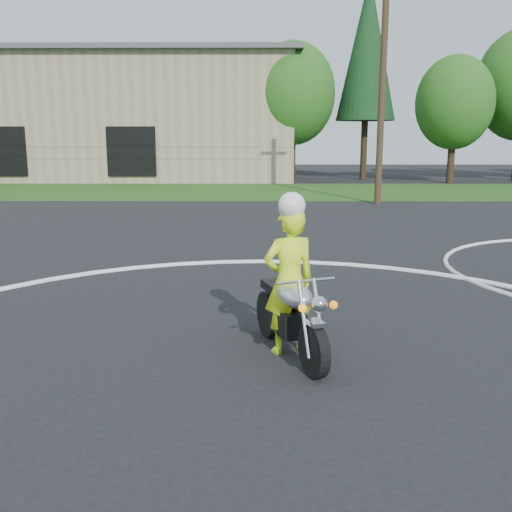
{
  "coord_description": "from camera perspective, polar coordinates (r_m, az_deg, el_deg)",
  "views": [
    {
      "loc": [
        -0.06,
        -3.62,
        2.75
      ],
      "look_at": [
        -0.12,
        4.38,
        1.1
      ],
      "focal_mm": 40.0,
      "sensor_mm": 36.0,
      "label": 1
    }
  ],
  "objects": [
    {
      "name": "grass_strip",
      "position": [
        30.74,
        0.56,
        6.52
      ],
      "size": [
        120.0,
        10.0,
        0.02
      ],
      "primitive_type": "cube",
      "color": "#1E4714",
      "rests_on": "ground"
    },
    {
      "name": "course_markings",
      "position": [
        8.72,
        15.34,
        -7.12
      ],
      "size": [
        19.05,
        19.05,
        0.12
      ],
      "color": "silver",
      "rests_on": "ground"
    },
    {
      "name": "primary_motorcycle",
      "position": [
        7.31,
        3.5,
        -5.87
      ],
      "size": [
        0.95,
        2.07,
        1.13
      ],
      "rotation": [
        0.0,
        0.0,
        0.35
      ],
      "color": "black",
      "rests_on": "ground"
    },
    {
      "name": "rider_primary_grp",
      "position": [
        7.32,
        3.36,
        -2.08
      ],
      "size": [
        0.81,
        0.67,
        2.11
      ],
      "rotation": [
        0.0,
        0.0,
        0.35
      ],
      "color": "#D7FF1A",
      "rests_on": "ground"
    },
    {
      "name": "warehouse",
      "position": [
        47.18,
        -22.46,
        12.49
      ],
      "size": [
        41.0,
        17.0,
        8.3
      ],
      "color": "tan",
      "rests_on": "ground"
    },
    {
      "name": "treeline",
      "position": [
        41.19,
        22.51,
        16.17
      ],
      "size": [
        38.2,
        8.1,
        14.52
      ],
      "color": "#382619",
      "rests_on": "ground"
    },
    {
      "name": "utility_poles",
      "position": [
        25.25,
        12.55,
        16.93
      ],
      "size": [
        41.6,
        1.12,
        10.0
      ],
      "color": "#473321",
      "rests_on": "ground"
    }
  ]
}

